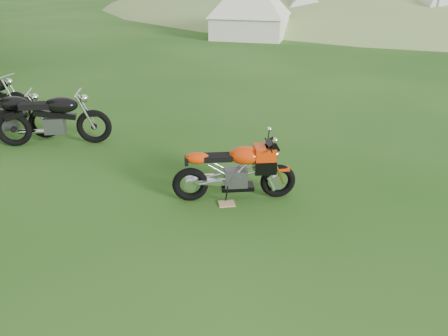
# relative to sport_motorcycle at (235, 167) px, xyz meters

# --- Properties ---
(ground) EXTENTS (120.00, 120.00, 0.00)m
(ground) POSITION_rel_sport_motorcycle_xyz_m (-0.48, -0.98, -0.54)
(ground) COLOR #19430E
(ground) RESTS_ON ground
(sport_motorcycle) EXTENTS (1.85, 0.66, 1.08)m
(sport_motorcycle) POSITION_rel_sport_motorcycle_xyz_m (0.00, 0.00, 0.00)
(sport_motorcycle) COLOR red
(sport_motorcycle) RESTS_ON ground
(plywood_board) EXTENTS (0.27, 0.23, 0.02)m
(plywood_board) POSITION_rel_sport_motorcycle_xyz_m (-0.11, -0.20, -0.53)
(plywood_board) COLOR tan
(plywood_board) RESTS_ON ground
(vintage_moto_a) EXTENTS (2.23, 0.81, 1.15)m
(vintage_moto_a) POSITION_rel_sport_motorcycle_xyz_m (-3.62, 2.14, 0.03)
(vintage_moto_a) COLOR black
(vintage_moto_a) RESTS_ON ground
(vintage_moto_c) EXTENTS (2.10, 0.90, 1.08)m
(vintage_moto_c) POSITION_rel_sport_motorcycle_xyz_m (-4.68, 2.36, -0.00)
(vintage_moto_c) COLOR black
(vintage_moto_c) RESTS_ON ground
(tent_left) EXTENTS (4.08, 4.08, 2.96)m
(tent_left) POSITION_rel_sport_motorcycle_xyz_m (0.63, 16.93, 0.94)
(tent_left) COLOR white
(tent_left) RESTS_ON ground
(tent_mid) EXTENTS (2.65, 2.65, 2.30)m
(tent_mid) POSITION_rel_sport_motorcycle_xyz_m (3.83, 20.82, 0.61)
(tent_mid) COLOR silver
(tent_mid) RESTS_ON ground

